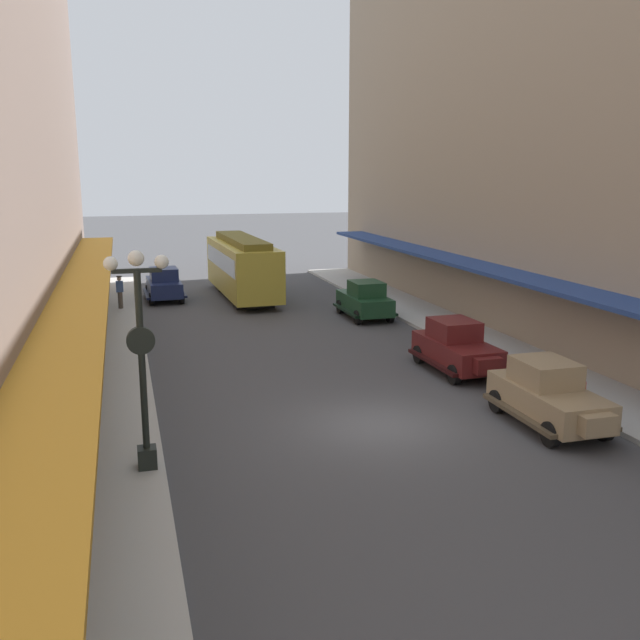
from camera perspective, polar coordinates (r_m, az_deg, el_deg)
The scene contains 12 objects.
ground_plane at distance 19.76m, azimuth 4.87°, elevation -8.65°, with size 200.00×200.00×0.00m, color #424244.
sidewalk_left at distance 18.58m, azimuth -17.67°, elevation -10.34°, with size 3.00×60.00×0.15m, color #B7B5AD.
sidewalk_right at distance 23.36m, azimuth 22.43°, elevation -6.05°, with size 3.00×60.00×0.15m, color #B7B5AD.
parked_car_0 at distance 20.41m, azimuth 18.36°, elevation -5.76°, with size 2.18×4.27×1.84m.
parked_car_1 at distance 39.23m, azimuth -12.78°, elevation 2.96°, with size 2.23×4.29×1.84m.
parked_car_2 at distance 25.04m, azimuth 11.21°, elevation -2.09°, with size 2.22×4.29×1.84m.
parked_car_3 at distance 33.65m, azimuth 3.72°, elevation 1.75°, with size 2.15×4.26×1.84m.
streetcar at distance 39.07m, azimuth -6.44°, elevation 4.57°, with size 2.76×9.66×3.46m.
lamp_post_with_clock at distance 16.27m, azimuth -14.56°, elevation -2.54°, with size 1.42×0.44×5.16m.
fire_hydrant at distance 22.24m, azimuth 20.83°, elevation -5.51°, with size 0.24×0.24×0.82m.
pedestrian_0 at distance 36.67m, azimuth -16.22°, elevation 2.26°, with size 0.36×0.28×1.67m.
pedestrian_1 at distance 36.79m, azimuth -18.52°, elevation 2.11°, with size 0.36×0.24×1.64m.
Camera 1 is at (-6.68, -17.23, 7.00)m, focal length 38.69 mm.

